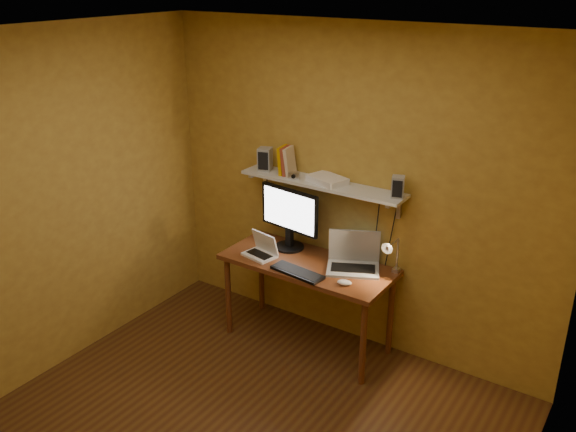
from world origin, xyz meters
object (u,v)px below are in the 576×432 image
Objects in this scene: wall_shelf at (322,184)px; speaker_left at (265,159)px; laptop at (354,258)px; speaker_right at (398,187)px; monitor at (289,215)px; mouse at (345,282)px; desk_lamp at (392,253)px; router at (327,180)px; netbook at (262,249)px; keyboard at (297,272)px; shelf_camera at (294,176)px; desk at (308,272)px.

speaker_left is (-0.54, -0.01, 0.11)m from wall_shelf.
speaker_right is at bearing -11.03° from laptop.
monitor is 5.30× the size of mouse.
monitor is 1.00m from speaker_right.
desk_lamp is at bearing 38.04° from mouse.
mouse is 0.82m from router.
netbook is 2.67× the size of mouse.
desk_lamp is at bearing -6.91° from router.
speaker_right is at bearing 11.26° from monitor.
keyboard is at bearing -165.26° from speaker_right.
mouse is at bearing 6.18° from netbook.
speaker_left is 1.99× the size of shelf_camera.
wall_shelf is at bearing 16.52° from shelf_camera.
keyboard is (0.04, -0.41, -0.60)m from wall_shelf.
desk is 0.72m from wall_shelf.
netbook is 1.07m from desk_lamp.
speaker_left is (-0.89, 0.07, 0.64)m from laptop.
monitor is 1.94× the size of router.
shelf_camera reaches higher than netbook.
speaker_left is (-1.20, 0.06, 0.51)m from desk_lamp.
monitor reaches higher than laptop.
wall_shelf is 7.33× the size of speaker_left.
laptop is at bearing -0.75° from shelf_camera.
desk is 0.78m from shelf_camera.
monitor is 6.04× the size of shelf_camera.
netbook is 1.25m from speaker_right.
mouse reaches higher than desk.
mouse is 0.29× the size of desk_lamp.
netbook reaches higher than desk.
speaker_right is at bearing 105.20° from desk_lamp.
speaker_left is at bearing 177.02° from desk_lamp.
wall_shelf is at bearing 160.75° from speaker_right.
wall_shelf is 0.81m from mouse.
laptop is 4.46× the size of mouse.
keyboard is 2.70× the size of speaker_right.
shelf_camera is (-0.26, 0.34, 0.64)m from keyboard.
desk_lamp is 1.26× the size of router.
keyboard is 1.01m from speaker_right.
monitor is 1.19× the size of laptop.
desk_lamp is 2.32× the size of speaker_right.
mouse is 0.95m from shelf_camera.
netbook is 0.75m from speaker_left.
router is at bearing 139.33° from laptop.
wall_shelf is 0.72m from keyboard.
laptop is at bearing -11.79° from wall_shelf.
mouse is at bearing -40.31° from wall_shelf.
router reaches higher than laptop.
speaker_right is at bearing -17.58° from speaker_left.
speaker_left reaches higher than desk.
netbook is at bearing -165.03° from desk.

